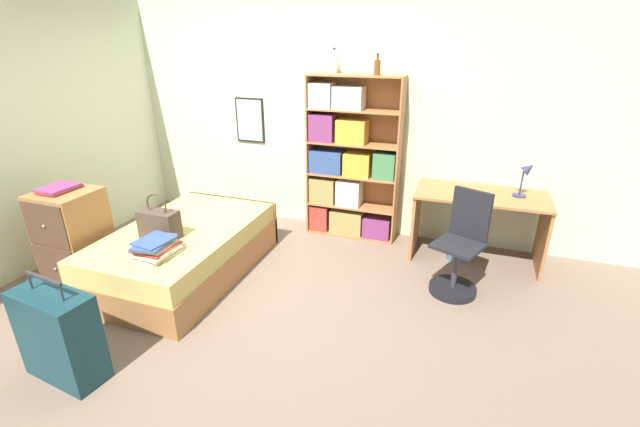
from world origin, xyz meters
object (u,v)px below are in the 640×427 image
object	(u,v)px
bookcase	(346,167)
bottle_brown	(377,67)
desk_lamp	(527,174)
dresser	(74,236)
suitcase	(60,336)
bottle_green	(334,64)
book_stack_on_bed	(156,248)
desk	(479,213)
desk_chair	(459,259)
bed	(186,250)
waste_bin	(458,248)
handbag	(159,223)
magazine_pile_on_dresser	(59,188)

from	to	relation	value
bookcase	bottle_brown	bearing A→B (deg)	-5.05
desk_lamp	dresser	bearing A→B (deg)	-156.38
suitcase	bottle_green	bearing A→B (deg)	71.40
book_stack_on_bed	bookcase	bearing A→B (deg)	61.02
desk	desk_chair	world-z (taller)	desk_chair
bed	desk_lamp	bearing A→B (deg)	22.84
bookcase	bed	bearing A→B (deg)	-130.97
suitcase	bookcase	distance (m)	3.14
bed	desk	world-z (taller)	desk
bed	waste_bin	xyz separation A→B (m)	(2.53, 1.18, -0.12)
bookcase	suitcase	bearing A→B (deg)	-111.96
bottle_green	bookcase	bearing A→B (deg)	-15.19
handbag	bookcase	world-z (taller)	bookcase
desk_lamp	desk_chair	xyz separation A→B (m)	(-0.52, -0.75, -0.64)
suitcase	desk_chair	distance (m)	3.19
suitcase	desk_chair	world-z (taller)	desk_chair
bottle_brown	desk	xyz separation A→B (m)	(1.15, -0.14, -1.38)
bottle_green	desk_chair	world-z (taller)	bottle_green
bottle_green	desk	bearing A→B (deg)	-7.36
dresser	waste_bin	bearing A→B (deg)	25.28
book_stack_on_bed	desk_lamp	bearing A→B (deg)	32.20
bookcase	desk_lamp	bearing A→B (deg)	-3.66
magazine_pile_on_dresser	dresser	bearing A→B (deg)	-13.16
handbag	bottle_brown	distance (m)	2.60
handbag	bottle_green	bearing A→B (deg)	56.89
waste_bin	book_stack_on_bed	bearing A→B (deg)	-144.17
bottle_green	handbag	bearing A→B (deg)	-123.11
book_stack_on_bed	dresser	bearing A→B (deg)	174.16
dresser	desk	size ratio (longest dim) A/B	0.70
bed	bookcase	world-z (taller)	bookcase
suitcase	desk_chair	size ratio (longest dim) A/B	0.82
desk_lamp	waste_bin	world-z (taller)	desk_lamp
magazine_pile_on_dresser	bottle_brown	world-z (taller)	bottle_brown
desk_chair	book_stack_on_bed	bearing A→B (deg)	-155.61
book_stack_on_bed	suitcase	size ratio (longest dim) A/B	0.48
dresser	desk_lamp	bearing A→B (deg)	23.62
dresser	bed	bearing A→B (deg)	26.19
bottle_brown	magazine_pile_on_dresser	bearing A→B (deg)	-143.86
dresser	desk	bearing A→B (deg)	25.19
book_stack_on_bed	desk	distance (m)	3.11
desk	book_stack_on_bed	bearing A→B (deg)	-144.82
dresser	desk	world-z (taller)	dresser
bed	waste_bin	world-z (taller)	bed
dresser	waste_bin	xyz separation A→B (m)	(3.43, 1.62, -0.33)
magazine_pile_on_dresser	desk_chair	size ratio (longest dim) A/B	0.35
suitcase	bookcase	bearing A→B (deg)	68.04
magazine_pile_on_dresser	desk_chair	xyz separation A→B (m)	(3.49, 0.97, -0.59)
bottle_green	dresser	bearing A→B (deg)	-135.77
bed	desk_lamp	distance (m)	3.39
desk_lamp	desk_chair	size ratio (longest dim) A/B	0.38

